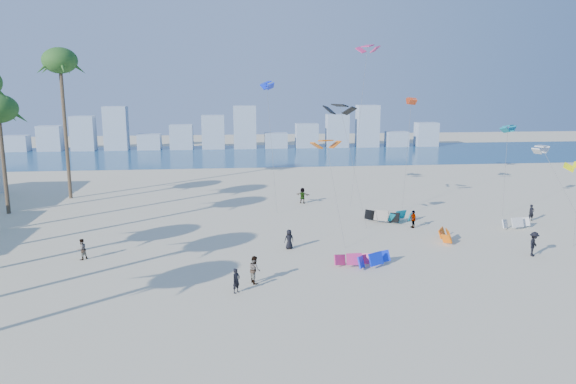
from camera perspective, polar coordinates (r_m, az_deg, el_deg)
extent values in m
plane|color=beige|center=(30.38, -2.52, -14.61)|extent=(220.00, 220.00, 0.00)
plane|color=navy|center=(100.13, -5.11, 3.84)|extent=(220.00, 220.00, 0.00)
imported|color=black|center=(35.68, -5.39, -9.14)|extent=(0.69, 0.69, 1.62)
imported|color=gray|center=(37.22, -3.49, -8.02)|extent=(0.95, 1.08, 1.87)
imported|color=black|center=(44.36, 0.11, -4.93)|extent=(0.88, 0.68, 1.60)
imported|color=gray|center=(51.91, 12.85, -2.75)|extent=(0.58, 1.02, 1.65)
imported|color=black|center=(46.62, 24.14, -4.95)|extent=(1.36, 1.40, 1.92)
imported|color=gray|center=(60.62, 1.52, -0.36)|extent=(1.65, 1.28, 1.74)
imported|color=black|center=(58.00, 23.92, -1.98)|extent=(0.64, 0.47, 1.62)
imported|color=gray|center=(44.62, -20.61, -5.58)|extent=(0.97, 0.99, 1.62)
cylinder|color=#595959|center=(45.94, 4.92, -0.09)|extent=(0.97, 4.41, 8.30)
cylinder|color=#595959|center=(51.87, 6.76, 2.72)|extent=(1.81, 4.73, 10.99)
cylinder|color=#595959|center=(52.37, 26.89, -0.21)|extent=(2.46, 4.88, 7.69)
cylinder|color=#595959|center=(56.84, -1.70, 4.64)|extent=(0.77, 3.67, 13.10)
cylinder|color=#595959|center=(60.78, 12.26, 4.04)|extent=(1.85, 4.03, 11.44)
cylinder|color=#595959|center=(61.24, 7.39, 6.94)|extent=(2.72, 5.25, 17.11)
cylinder|color=#595959|center=(59.52, 21.60, 2.06)|extent=(1.17, 2.50, 8.81)
cylinder|color=brown|center=(62.06, -27.41, 2.78)|extent=(0.40, 0.40, 10.61)
cylinder|color=brown|center=(67.04, -22.08, 5.89)|extent=(0.40, 0.40, 15.47)
ellipsoid|color=#28541D|center=(66.83, -22.59, 12.49)|extent=(3.80, 3.80, 2.85)
cube|color=#9EADBF|center=(117.06, -26.31, 4.55)|extent=(4.40, 3.00, 3.00)
cube|color=#9EADBF|center=(114.98, -23.44, 5.13)|extent=(4.40, 3.00, 4.80)
cube|color=#9EADBF|center=(113.21, -20.47, 5.73)|extent=(4.40, 3.00, 6.60)
cube|color=#9EADBF|center=(111.76, -17.40, 6.33)|extent=(4.40, 3.00, 8.40)
cube|color=#9EADBF|center=(110.97, -14.17, 5.07)|extent=(4.40, 3.00, 3.00)
cube|color=#9EADBF|center=(110.18, -10.99, 5.63)|extent=(4.40, 3.00, 4.80)
cube|color=#9EADBF|center=(109.73, -7.76, 6.19)|extent=(4.40, 3.00, 6.60)
cube|color=#9EADBF|center=(109.65, -4.51, 6.73)|extent=(4.40, 3.00, 8.40)
cube|color=#9EADBF|center=(110.25, -1.25, 5.38)|extent=(4.40, 3.00, 3.00)
cube|color=#9EADBF|center=(110.85, 1.96, 5.87)|extent=(4.40, 3.00, 4.80)
cube|color=#9EADBF|center=(111.79, 5.13, 6.35)|extent=(4.40, 3.00, 6.60)
cube|color=#9EADBF|center=(113.08, 8.24, 6.79)|extent=(4.40, 3.00, 8.40)
cube|color=#9EADBF|center=(115.01, 11.21, 5.42)|extent=(4.40, 3.00, 3.00)
cube|color=#9EADBF|center=(116.90, 14.15, 5.83)|extent=(4.40, 3.00, 4.80)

